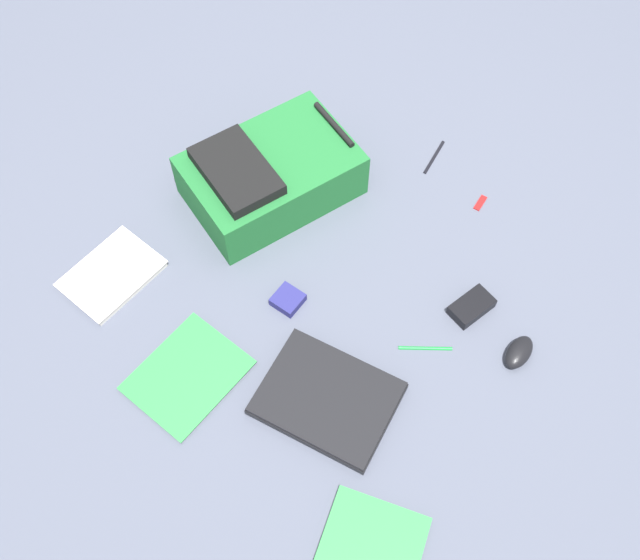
% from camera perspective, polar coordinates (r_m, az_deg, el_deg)
% --- Properties ---
extents(ground_plane, '(3.72, 3.72, 0.00)m').
position_cam_1_polar(ground_plane, '(2.02, 1.25, -0.42)').
color(ground_plane, '#4C5160').
extents(backpack, '(0.42, 0.52, 0.18)m').
position_cam_1_polar(backpack, '(2.14, -3.83, 7.85)').
color(backpack, '#1E662D').
rests_on(backpack, ground_plane).
extents(laptop, '(0.36, 0.31, 0.03)m').
position_cam_1_polar(laptop, '(1.87, 0.54, -8.85)').
color(laptop, black).
rests_on(laptop, ground_plane).
extents(book_manual, '(0.18, 0.25, 0.02)m').
position_cam_1_polar(book_manual, '(2.10, -15.34, 0.38)').
color(book_manual, silver).
rests_on(book_manual, ground_plane).
extents(book_comic, '(0.28, 0.29, 0.02)m').
position_cam_1_polar(book_comic, '(1.78, 3.78, -19.60)').
color(book_comic, silver).
rests_on(book_comic, ground_plane).
extents(book_blue, '(0.22, 0.27, 0.01)m').
position_cam_1_polar(book_blue, '(1.93, -9.89, -7.08)').
color(book_blue, silver).
rests_on(book_blue, ground_plane).
extents(computer_mouse, '(0.06, 0.11, 0.04)m').
position_cam_1_polar(computer_mouse, '(1.98, 14.69, -5.26)').
color(computer_mouse, black).
rests_on(computer_mouse, ground_plane).
extents(power_brick, '(0.09, 0.13, 0.03)m').
position_cam_1_polar(power_brick, '(2.01, 11.29, -1.98)').
color(power_brick, black).
rests_on(power_brick, ground_plane).
extents(pen_black, '(0.04, 0.14, 0.01)m').
position_cam_1_polar(pen_black, '(2.29, 8.56, 9.15)').
color(pen_black, black).
rests_on(pen_black, ground_plane).
extents(pen_blue, '(0.11, 0.09, 0.01)m').
position_cam_1_polar(pen_blue, '(1.95, 7.86, -5.11)').
color(pen_blue, '#198C33').
rests_on(pen_blue, ground_plane).
extents(earbud_pouch, '(0.08, 0.08, 0.03)m').
position_cam_1_polar(earbud_pouch, '(1.99, -2.43, -1.48)').
color(earbud_pouch, navy).
rests_on(earbud_pouch, ground_plane).
extents(usb_stick, '(0.03, 0.06, 0.01)m').
position_cam_1_polar(usb_stick, '(2.22, 11.94, 5.71)').
color(usb_stick, '#B21919').
rests_on(usb_stick, ground_plane).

